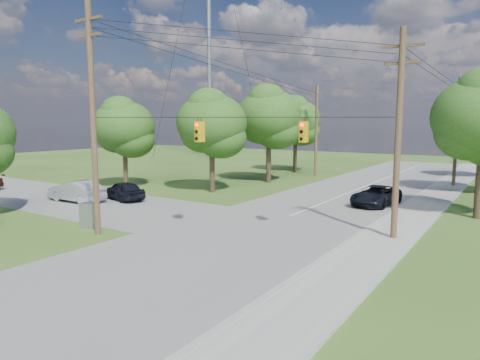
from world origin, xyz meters
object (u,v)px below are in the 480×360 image
Objects in this scene: pole_sw at (93,117)px; car_cross_silver at (77,191)px; pole_north_w at (316,130)px; control_cabinet at (88,215)px; pole_ne at (398,132)px; car_main_north at (376,195)px; pole_north_e at (457,132)px; car_cross_dark at (123,190)px.

car_cross_silver is at bearing 149.95° from pole_sw.
control_cabinet is (-1.17, -29.00, -4.41)m from pole_north_w.
pole_sw is 29.62m from pole_north_w.
pole_sw reaches higher than car_cross_silver.
pole_sw is 8.29× the size of control_cabinet.
pole_ne is 7.25× the size of control_cabinet.
car_cross_silver is (-22.56, -2.36, -4.63)m from pole_ne.
control_cabinet is (7.49, -4.64, -0.11)m from car_cross_silver.
control_cabinet is at bearing -120.80° from car_main_north.
pole_ne is at bearing -90.00° from pole_north_e.
pole_sw is at bearing -114.52° from pole_north_e.
pole_north_w is at bearing 177.00° from car_cross_dark.
control_cabinet is (-15.07, -7.00, -4.74)m from pole_ne.
car_cross_dark is at bearing 102.12° from control_cabinet.
car_main_north is (10.10, 16.34, -5.50)m from pole_sw.
control_cabinet is (-15.07, -29.00, -4.41)m from pole_north_e.
car_main_north is at bearing 58.27° from pole_sw.
pole_ne reaches higher than car_main_north.
car_cross_dark is 0.86× the size of car_main_north.
car_cross_dark is (-20.23, 0.08, -4.70)m from pole_ne.
pole_north_e reaches higher than control_cabinet.
car_main_north is at bearing -51.63° from pole_north_w.
control_cabinet is at bearing 49.15° from car_cross_dark.
pole_north_w is 1.99× the size of car_main_north.
pole_sw is at bearing -115.97° from car_main_north.
pole_ne is at bearing -57.71° from pole_north_w.
car_cross_dark is 0.88× the size of car_cross_silver.
pole_ne is 1.05× the size of pole_north_w.
pole_ne reaches higher than pole_north_w.
car_main_north is at bearing 111.26° from pole_ne.
pole_sw is 2.47× the size of car_cross_silver.
pole_sw reaches higher than pole_north_e.
pole_sw is 2.79× the size of car_cross_dark.
car_main_north is at bearing -104.38° from pole_north_e.
pole_sw is 1.20× the size of pole_north_w.
pole_north_w is (-13.90, 0.00, 0.00)m from pole_north_e.
pole_north_e is 2.33× the size of car_cross_dark.
pole_sw is at bearing 59.03° from car_cross_silver.
car_cross_dark is 8.76m from control_cabinet.
pole_ne is at bearing 0.98° from control_cabinet.
pole_sw is 1.14× the size of pole_ne.
pole_sw is 32.55m from pole_north_e.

